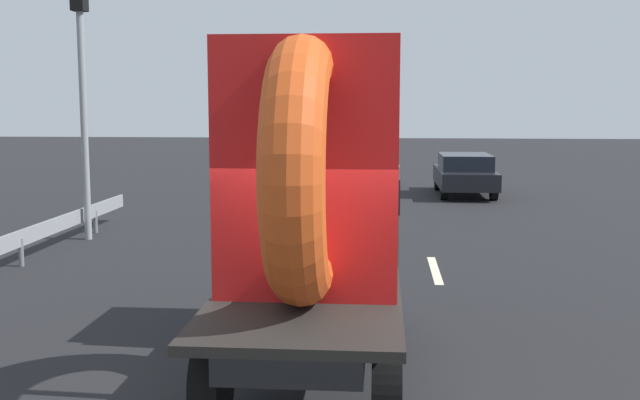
# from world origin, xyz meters

# --- Properties ---
(ground_plane) EXTENTS (120.00, 120.00, 0.00)m
(ground_plane) POSITION_xyz_m (0.00, 0.00, 0.00)
(ground_plane) COLOR black
(flatbed_truck) EXTENTS (2.02, 4.97, 3.83)m
(flatbed_truck) POSITION_xyz_m (-0.10, 0.78, 1.78)
(flatbed_truck) COLOR black
(flatbed_truck) RESTS_ON ground_plane
(distant_sedan) EXTENTS (1.85, 4.33, 1.41)m
(distant_sedan) POSITION_xyz_m (3.51, 18.01, 0.76)
(distant_sedan) COLOR black
(distant_sedan) RESTS_ON ground_plane
(traffic_light) EXTENTS (0.42, 0.36, 6.09)m
(traffic_light) POSITION_xyz_m (-6.10, 8.71, 3.95)
(traffic_light) COLOR gray
(traffic_light) RESTS_ON ground_plane
(lane_dash_left_far) EXTENTS (0.16, 2.33, 0.01)m
(lane_dash_left_far) POSITION_xyz_m (-1.90, 6.05, 0.00)
(lane_dash_left_far) COLOR beige
(lane_dash_left_far) RESTS_ON ground_plane
(lane_dash_right_far) EXTENTS (0.16, 2.38, 0.01)m
(lane_dash_right_far) POSITION_xyz_m (1.71, 6.09, 0.00)
(lane_dash_right_far) COLOR beige
(lane_dash_right_far) RESTS_ON ground_plane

